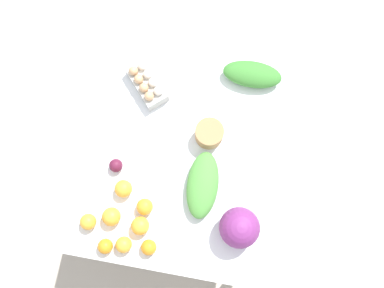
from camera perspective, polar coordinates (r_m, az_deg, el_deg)
The scene contains 16 objects.
ground_plane at distance 2.46m, azimuth 0.00°, elevation -3.95°, with size 8.00×8.00×0.00m, color #B2A899.
dining_table at distance 1.82m, azimuth 0.00°, elevation -0.87°, with size 1.14×0.97×0.76m.
cabbage_purple at distance 1.60m, azimuth 7.24°, elevation -12.53°, with size 0.17×0.17×0.17m, color #7A2D75.
egg_carton at distance 1.76m, azimuth -6.94°, elevation 9.18°, with size 0.24×0.23×0.09m.
paper_bag at distance 1.68m, azimuth 2.64°, elevation 1.58°, with size 0.13×0.13×0.09m, color #A87F51.
greens_bunch_beet_tops at distance 1.79m, azimuth 9.17°, elevation 10.43°, with size 0.28×0.13×0.08m, color #3D8433.
greens_bunch_scallion at distance 1.64m, azimuth 1.63°, elevation -6.24°, with size 0.30×0.14×0.09m, color #4C933D.
beet_root at distance 1.70m, azimuth -11.53°, elevation -3.23°, with size 0.06×0.06×0.06m, color #5B1933.
orange_0 at distance 1.67m, azimuth -12.19°, elevation -10.77°, with size 0.08×0.08×0.08m, color #F9A833.
orange_1 at distance 1.66m, azimuth -10.37°, elevation -14.86°, with size 0.07×0.07×0.07m, color #F9A833.
orange_2 at distance 1.65m, azimuth -6.61°, elevation -15.38°, with size 0.07×0.07×0.07m, color orange.
orange_3 at distance 1.65m, azimuth -7.23°, elevation -9.46°, with size 0.07×0.07×0.07m, color orange.
orange_4 at distance 1.70m, azimuth -15.55°, elevation -11.35°, with size 0.07×0.07×0.07m, color #F9A833.
orange_5 at distance 1.67m, azimuth -10.41°, elevation -6.71°, with size 0.08×0.08×0.08m, color #F9A833.
orange_6 at distance 1.68m, azimuth -13.08°, elevation -14.95°, with size 0.06×0.06×0.06m, color orange.
orange_7 at distance 1.65m, azimuth -7.90°, elevation -12.24°, with size 0.08×0.08×0.08m, color #F9A833.
Camera 1 is at (0.36, 0.06, 2.43)m, focal length 35.00 mm.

